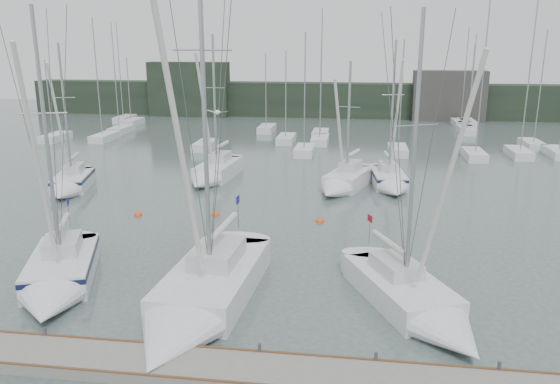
{
  "coord_description": "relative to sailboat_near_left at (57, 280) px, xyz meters",
  "views": [
    {
      "loc": [
        5.02,
        -20.64,
        10.79
      ],
      "look_at": [
        1.47,
        5.0,
        3.69
      ],
      "focal_mm": 35.0,
      "sensor_mm": 36.0,
      "label": 1
    }
  ],
  "objects": [
    {
      "name": "ground",
      "position": [
        7.92,
        -0.21,
        -0.57
      ],
      "size": [
        160.0,
        160.0,
        0.0
      ],
      "primitive_type": "plane",
      "color": "#445351",
      "rests_on": "ground"
    },
    {
      "name": "dock",
      "position": [
        7.92,
        -5.21,
        -0.37
      ],
      "size": [
        24.0,
        2.0,
        0.4
      ],
      "primitive_type": "cube",
      "color": "#63635E",
      "rests_on": "ground"
    },
    {
      "name": "far_treeline",
      "position": [
        7.92,
        61.79,
        1.93
      ],
      "size": [
        90.0,
        4.0,
        5.0
      ],
      "primitive_type": "cube",
      "color": "black",
      "rests_on": "ground"
    },
    {
      "name": "far_building_left",
      "position": [
        -12.08,
        59.79,
        3.43
      ],
      "size": [
        12.0,
        3.0,
        8.0
      ],
      "primitive_type": "cube",
      "color": "black",
      "rests_on": "ground"
    },
    {
      "name": "far_building_right",
      "position": [
        25.92,
        59.79,
        2.93
      ],
      "size": [
        10.0,
        3.0,
        7.0
      ],
      "primitive_type": "cube",
      "color": "#393735",
      "rests_on": "ground"
    },
    {
      "name": "mast_forest",
      "position": [
        9.29,
        41.76,
        -0.09
      ],
      "size": [
        55.24,
        27.32,
        14.58
      ],
      "color": "silver",
      "rests_on": "ground"
    },
    {
      "name": "sailboat_near_left",
      "position": [
        0.0,
        0.0,
        0.0
      ],
      "size": [
        5.43,
        8.63,
        13.27
      ],
      "rotation": [
        0.0,
        0.0,
        0.35
      ],
      "color": "silver",
      "rests_on": "ground"
    },
    {
      "name": "sailboat_near_center",
      "position": [
        6.84,
        -1.52,
        0.03
      ],
      "size": [
        4.07,
        11.4,
        17.89
      ],
      "rotation": [
        0.0,
        0.0,
        -0.06
      ],
      "color": "silver",
      "rests_on": "ground"
    },
    {
      "name": "sailboat_near_right",
      "position": [
        15.87,
        -0.38,
        -0.06
      ],
      "size": [
        6.02,
        8.85,
        13.02
      ],
      "rotation": [
        0.0,
        0.0,
        0.43
      ],
      "color": "silver",
      "rests_on": "ground"
    },
    {
      "name": "sailboat_mid_a",
      "position": [
        -8.03,
        15.98,
        -0.01
      ],
      "size": [
        3.98,
        7.24,
        11.52
      ],
      "rotation": [
        0.0,
        0.0,
        0.25
      ],
      "color": "silver",
      "rests_on": "ground"
    },
    {
      "name": "sailboat_mid_b",
      "position": [
        1.66,
        20.67,
        0.01
      ],
      "size": [
        3.24,
        8.46,
        12.24
      ],
      "rotation": [
        0.0,
        0.0,
        -0.09
      ],
      "color": "silver",
      "rests_on": "ground"
    },
    {
      "name": "sailboat_mid_c",
      "position": [
        12.14,
        19.14,
        -0.01
      ],
      "size": [
        4.57,
        7.76,
        10.26
      ],
      "rotation": [
        0.0,
        0.0,
        -0.31
      ],
      "color": "silver",
      "rests_on": "ground"
    },
    {
      "name": "sailboat_mid_d",
      "position": [
        15.75,
        20.16,
        -0.03
      ],
      "size": [
        3.01,
        7.13,
        11.75
      ],
      "rotation": [
        0.0,
        0.0,
        0.1
      ],
      "color": "silver",
      "rests_on": "ground"
    },
    {
      "name": "buoy_a",
      "position": [
        4.18,
        11.92,
        -0.57
      ],
      "size": [
        0.54,
        0.54,
        0.54
      ],
      "primitive_type": "sphere",
      "color": "#E24914",
      "rests_on": "ground"
    },
    {
      "name": "buoy_b",
      "position": [
        10.98,
        11.48,
        -0.57
      ],
      "size": [
        0.54,
        0.54,
        0.54
      ],
      "primitive_type": "sphere",
      "color": "#E24914",
      "rests_on": "ground"
    },
    {
      "name": "buoy_c",
      "position": [
        -0.79,
        11.18,
        -0.57
      ],
      "size": [
        0.55,
        0.55,
        0.55
      ],
      "primitive_type": "sphere",
      "color": "#E24914",
      "rests_on": "ground"
    },
    {
      "name": "seagull",
      "position": [
        7.41,
        0.64,
        7.51
      ],
      "size": [
        0.92,
        0.45,
        0.19
      ],
      "rotation": [
        0.0,
        0.0,
        -0.33
      ],
      "color": "white",
      "rests_on": "ground"
    }
  ]
}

